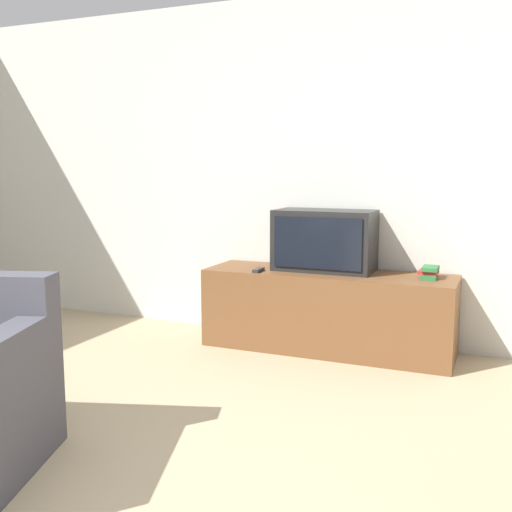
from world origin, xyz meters
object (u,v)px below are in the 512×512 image
remote_on_stand (258,270)px  tv_stand (327,311)px  television (325,240)px  book_stack (429,272)px

remote_on_stand → tv_stand: bearing=19.2°
television → book_stack: (0.75, -0.03, -0.18)m
tv_stand → book_stack: (0.70, 0.05, 0.33)m
television → book_stack: size_ratio=3.30×
television → remote_on_stand: 0.53m
tv_stand → television: 0.52m
book_stack → remote_on_stand: size_ratio=1.53×
book_stack → remote_on_stand: (-1.17, -0.21, -0.03)m
television → remote_on_stand: size_ratio=5.05×
tv_stand → remote_on_stand: (-0.48, -0.17, 0.30)m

